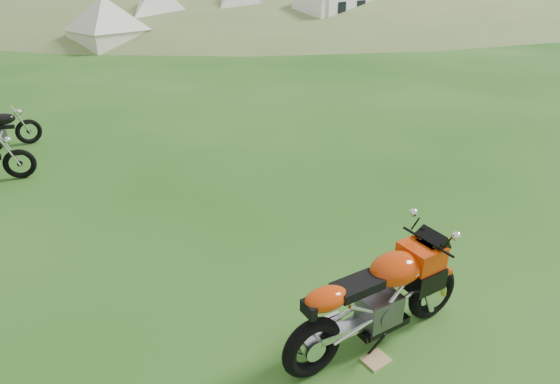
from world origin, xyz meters
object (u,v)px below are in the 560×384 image
plywood_board (376,360)px  sport_motorcycle (379,292)px  tent_mid (160,12)px  tent_right (239,10)px  caravan (336,14)px  tent_left (106,22)px

plywood_board → sport_motorcycle: bearing=56.6°
sport_motorcycle → tent_mid: 25.06m
sport_motorcycle → tent_right: bearing=66.4°
sport_motorcycle → plywood_board: 0.70m
sport_motorcycle → tent_right: (8.56, 23.38, 0.80)m
sport_motorcycle → caravan: bearing=53.7°
sport_motorcycle → tent_left: 22.31m
tent_left → caravan: 12.39m
sport_motorcycle → caravan: (13.34, 20.66, 0.59)m
sport_motorcycle → tent_mid: size_ratio=0.66×
tent_right → sport_motorcycle: bearing=-96.8°
tent_mid → tent_right: 4.42m
plywood_board → tent_right: size_ratio=0.08×
tent_left → plywood_board: bearing=-113.7°
tent_left → tent_mid: bearing=15.4°
caravan → tent_mid: bearing=136.5°
tent_right → plywood_board: bearing=-97.0°
sport_motorcycle → tent_right: 24.91m
tent_left → tent_right: 7.59m
tent_right → caravan: (4.78, -2.71, -0.21)m
tent_right → tent_left: bearing=-158.4°
caravan → plywood_board: bearing=-142.3°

